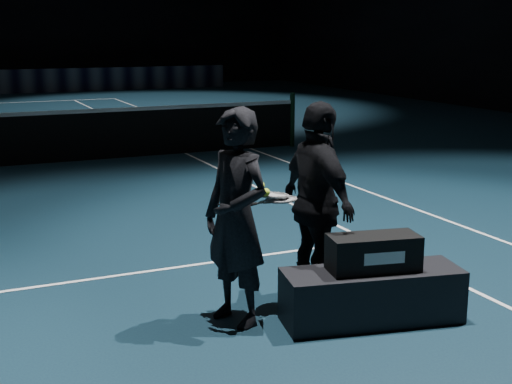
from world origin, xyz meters
TOP-DOWN VIEW (x-y plane):
  - net_post_right at (6.40, 0.00)m, footprint 0.10×0.10m
  - player_bench at (2.87, -8.34)m, footprint 1.53×0.77m
  - racket_bag at (2.87, -8.34)m, footprint 0.78×0.45m
  - bag_signature at (2.87, -8.50)m, footprint 0.34×0.07m
  - player_a at (1.86, -7.89)m, footprint 0.63×0.75m
  - player_b at (2.70, -7.73)m, footprint 0.46×1.04m
  - racket_lower at (2.30, -7.80)m, footprint 0.71×0.35m
  - racket_upper at (2.25, -7.77)m, footprint 0.71×0.39m
  - tennis_balls at (2.11, -7.84)m, footprint 0.12×0.10m

SIDE VIEW (x-z plane):
  - player_bench at x=2.87m, z-range 0.00..0.44m
  - net_post_right at x=6.40m, z-range 0.00..1.10m
  - racket_bag at x=2.87m, z-range 0.44..0.73m
  - bag_signature at x=2.87m, z-range 0.54..0.63m
  - player_a at x=1.86m, z-range 0.00..1.76m
  - player_b at x=2.70m, z-range 0.00..1.76m
  - racket_lower at x=2.30m, z-range 0.95..0.98m
  - racket_upper at x=2.25m, z-range 0.95..1.05m
  - tennis_balls at x=2.11m, z-range 1.01..1.13m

